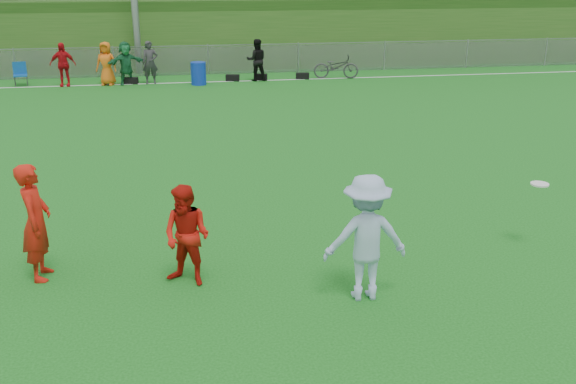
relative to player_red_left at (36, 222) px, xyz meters
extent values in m
plane|color=#125514|center=(3.53, -0.84, -0.90)|extent=(120.00, 120.00, 0.00)
cube|color=white|center=(3.53, 17.16, -0.89)|extent=(60.00, 0.10, 0.01)
cube|color=gray|center=(3.53, 19.16, -0.30)|extent=(58.00, 0.02, 1.20)
cube|color=gray|center=(3.53, 19.16, 0.35)|extent=(58.00, 0.04, 0.04)
cube|color=#1D4A15|center=(3.53, 30.16, 0.60)|extent=(120.00, 18.00, 3.00)
imported|color=red|center=(-2.24, 17.16, -0.05)|extent=(1.00, 0.43, 1.69)
imported|color=orange|center=(-0.58, 17.16, -0.05)|extent=(0.94, 0.73, 1.69)
imported|color=#1C6C3D|center=(0.18, 17.16, -0.05)|extent=(1.64, 1.10, 1.69)
imported|color=#2F2F31|center=(1.12, 17.16, -0.05)|extent=(0.66, 0.47, 1.69)
imported|color=black|center=(5.41, 17.16, -0.05)|extent=(0.85, 0.67, 1.69)
cube|color=black|center=(0.31, 17.26, -0.77)|extent=(0.58, 0.35, 0.26)
cube|color=black|center=(4.41, 17.26, -0.77)|extent=(0.60, 0.39, 0.26)
cube|color=black|center=(5.58, 17.26, -0.77)|extent=(0.60, 0.39, 0.26)
cube|color=black|center=(7.36, 17.26, -0.77)|extent=(0.58, 0.35, 0.26)
imported|color=red|center=(0.00, 0.00, 0.00)|extent=(0.44, 0.66, 1.80)
imported|color=red|center=(2.19, -0.58, -0.14)|extent=(0.93, 0.88, 1.53)
imported|color=#A1BCDF|center=(4.64, -1.42, 0.01)|extent=(1.20, 0.72, 1.83)
cylinder|color=silver|center=(7.95, -0.19, 0.20)|extent=(0.30, 0.30, 0.03)
cylinder|color=#1031B1|center=(3.00, 16.61, -0.45)|extent=(0.64, 0.64, 0.90)
cube|color=#0E4B9A|center=(-3.96, 17.55, -0.49)|extent=(0.60, 0.60, 0.05)
cube|color=#0E4B9A|center=(-4.00, 17.79, -0.24)|extent=(0.51, 0.14, 0.51)
imported|color=#333336|center=(8.78, 17.18, -0.41)|extent=(1.96, 0.97, 0.99)
camera|label=1|loc=(2.20, -9.30, 3.57)|focal=40.00mm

